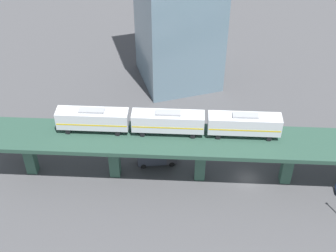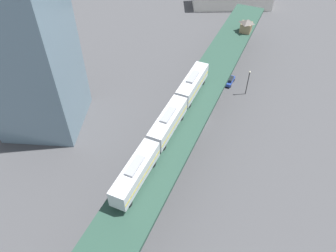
{
  "view_description": "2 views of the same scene",
  "coord_description": "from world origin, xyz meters",
  "views": [
    {
      "loc": [
        51.87,
        -29.86,
        59.99
      ],
      "look_at": [
        -6.02,
        -12.91,
        10.43
      ],
      "focal_mm": 50.0,
      "sensor_mm": 36.0,
      "label": 1
    },
    {
      "loc": [
        -2.8,
        -55.93,
        52.13
      ],
      "look_at": [
        -6.02,
        -12.91,
        10.43
      ],
      "focal_mm": 35.0,
      "sensor_mm": 36.0,
      "label": 2
    }
  ],
  "objects": [
    {
      "name": "office_tower",
      "position": [
        -34.53,
        -2.14,
        18.0
      ],
      "size": [
        16.0,
        16.0,
        36.0
      ],
      "color": "slate",
      "rests_on": "ground"
    },
    {
      "name": "delivery_truck",
      "position": [
        -8.38,
        -14.41,
        1.76
      ],
      "size": [
        3.57,
        7.5,
        3.2
      ],
      "color": "#333338",
      "rests_on": "ground"
    },
    {
      "name": "elevated_viaduct",
      "position": [
        -0.07,
        -0.19,
        7.62
      ],
      "size": [
        38.43,
        89.58,
        8.93
      ],
      "color": "#244135",
      "rests_on": "ground"
    },
    {
      "name": "ground_plane",
      "position": [
        0.0,
        0.0,
        0.0
      ],
      "size": [
        400.0,
        400.0,
        0.0
      ],
      "primitive_type": "plane",
      "color": "#424244"
    },
    {
      "name": "subway_train",
      "position": [
        -6.02,
        -12.91,
        11.47
      ],
      "size": [
        14.98,
        36.02,
        4.45
      ],
      "color": "silver",
      "rests_on": "elevated_viaduct"
    }
  ]
}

